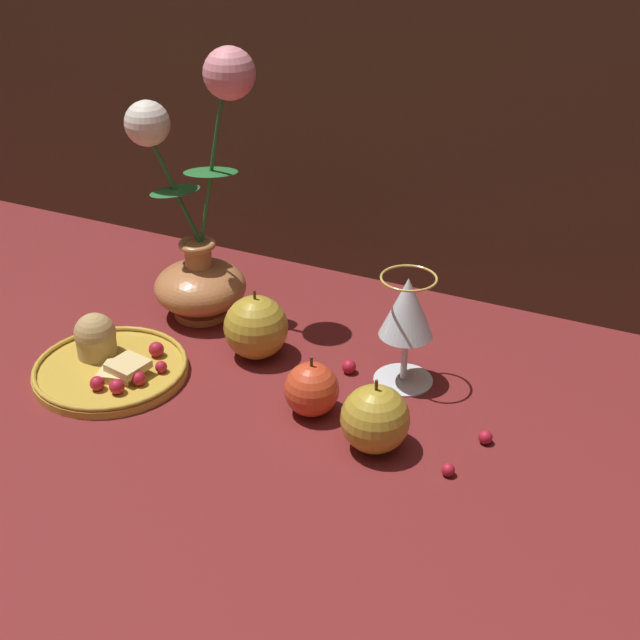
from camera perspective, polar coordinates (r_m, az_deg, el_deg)
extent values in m
plane|color=maroon|center=(1.09, -0.44, -4.19)|extent=(2.40, 2.40, 0.00)
cylinder|color=#B77042|center=(1.25, -7.55, 0.58)|extent=(0.08, 0.08, 0.01)
ellipsoid|color=#B77042|center=(1.23, -7.66, 2.13)|extent=(0.13, 0.13, 0.07)
cylinder|color=#B77042|center=(1.21, -7.80, 3.95)|extent=(0.04, 0.04, 0.04)
torus|color=#B77042|center=(1.20, -7.87, 4.82)|extent=(0.05, 0.05, 0.01)
cylinder|color=#23662D|center=(1.19, -9.41, 8.52)|extent=(0.07, 0.01, 0.16)
ellipsoid|color=#23662D|center=(1.19, -9.25, 8.14)|extent=(0.07, 0.08, 0.00)
sphere|color=silver|center=(1.19, -11.00, 12.25)|extent=(0.06, 0.06, 0.06)
cylinder|color=#23662D|center=(1.15, -6.91, 9.90)|extent=(0.06, 0.02, 0.23)
ellipsoid|color=#23662D|center=(1.15, -7.01, 9.37)|extent=(0.08, 0.07, 0.00)
sphere|color=pink|center=(1.10, -5.83, 15.44)|extent=(0.06, 0.06, 0.06)
cylinder|color=gold|center=(1.14, -13.24, -3.22)|extent=(0.19, 0.19, 0.01)
torus|color=gold|center=(1.13, -13.28, -2.88)|extent=(0.19, 0.19, 0.01)
cylinder|color=tan|center=(1.16, -14.11, -1.50)|extent=(0.05, 0.05, 0.03)
sphere|color=tan|center=(1.15, -14.21, -0.85)|extent=(0.05, 0.05, 0.05)
cube|color=#DBBC7A|center=(1.12, -12.80, -3.27)|extent=(0.05, 0.05, 0.01)
cube|color=#DBBC7A|center=(1.11, -12.19, -2.87)|extent=(0.05, 0.05, 0.01)
sphere|color=#AD192D|center=(1.09, -14.08, -3.95)|extent=(0.02, 0.02, 0.02)
sphere|color=#AD192D|center=(1.08, -12.87, -4.18)|extent=(0.02, 0.02, 0.02)
sphere|color=#AD192D|center=(1.09, -11.54, -3.69)|extent=(0.02, 0.02, 0.02)
sphere|color=#AD192D|center=(1.11, -10.14, -2.97)|extent=(0.01, 0.01, 0.01)
sphere|color=#AD192D|center=(1.14, -10.43, -1.85)|extent=(0.02, 0.02, 0.02)
cylinder|color=silver|center=(1.10, 5.34, -3.78)|extent=(0.07, 0.07, 0.00)
cylinder|color=silver|center=(1.08, 5.43, -2.32)|extent=(0.01, 0.01, 0.06)
cone|color=silver|center=(1.05, 5.60, 0.86)|extent=(0.07, 0.07, 0.08)
cone|color=#E5CC66|center=(1.06, 5.57, 0.32)|extent=(0.06, 0.06, 0.05)
torus|color=gold|center=(1.03, 5.71, 2.69)|extent=(0.07, 0.07, 0.00)
sphere|color=#B2932D|center=(0.97, 3.55, -6.34)|extent=(0.08, 0.08, 0.08)
cylinder|color=#4C3319|center=(0.95, 3.63, -4.17)|extent=(0.00, 0.00, 0.01)
sphere|color=#D14223|center=(1.03, -0.54, -4.46)|extent=(0.06, 0.06, 0.06)
cylinder|color=#4C3319|center=(1.01, -0.55, -2.66)|extent=(0.00, 0.00, 0.01)
sphere|color=#B2932D|center=(1.13, -4.12, -0.47)|extent=(0.08, 0.08, 0.08)
cylinder|color=#4C3319|center=(1.11, -4.21, 1.64)|extent=(0.00, 0.00, 0.01)
sphere|color=#AD192D|center=(1.10, -0.11, -3.32)|extent=(0.02, 0.02, 0.02)
sphere|color=#AD192D|center=(1.01, 10.54, -7.39)|extent=(0.02, 0.02, 0.02)
sphere|color=#AD192D|center=(0.96, 8.21, -9.47)|extent=(0.01, 0.01, 0.01)
sphere|color=#AD192D|center=(1.11, 1.87, -3.00)|extent=(0.02, 0.02, 0.02)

